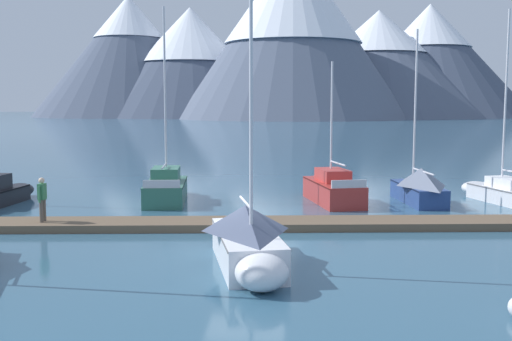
{
  "coord_description": "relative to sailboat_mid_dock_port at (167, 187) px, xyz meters",
  "views": [
    {
      "loc": [
        1.38,
        -18.74,
        4.73
      ],
      "look_at": [
        0.0,
        6.0,
        2.0
      ],
      "focal_mm": 42.23,
      "sensor_mm": 36.0,
      "label": 1
    }
  ],
  "objects": [
    {
      "name": "mountain_rear_spur",
      "position": [
        59.12,
        207.74,
        21.44
      ],
      "size": [
        76.79,
        76.79,
        42.67
      ],
      "color": "#424C60",
      "rests_on": "ground"
    },
    {
      "name": "dock",
      "position": [
        4.65,
        -6.27,
        -0.53
      ],
      "size": [
        28.43,
        4.21,
        0.3
      ],
      "color": "brown",
      "rests_on": "ground"
    },
    {
      "name": "sailboat_outer_slip",
      "position": [
        12.23,
        0.24,
        0.15
      ],
      "size": [
        2.1,
        5.6,
        8.34
      ],
      "color": "navy",
      "rests_on": "ground"
    },
    {
      "name": "sailboat_end_of_dock",
      "position": [
        16.41,
        0.69,
        -0.16
      ],
      "size": [
        3.18,
        5.88,
        9.23
      ],
      "color": "silver",
      "rests_on": "ground"
    },
    {
      "name": "mountain_east_summit",
      "position": [
        38.7,
        199.29,
        19.72
      ],
      "size": [
        84.83,
        84.83,
        39.2
      ],
      "color": "#4C566B",
      "rests_on": "ground"
    },
    {
      "name": "mountain_central_massif",
      "position": [
        -30.98,
        195.67,
        20.68
      ],
      "size": [
        72.91,
        72.91,
        40.28
      ],
      "color": "#424C60",
      "rests_on": "ground"
    },
    {
      "name": "sailboat_mid_dock_starboard",
      "position": [
        4.84,
        -11.89,
        0.16
      ],
      "size": [
        2.76,
        5.75,
        8.21
      ],
      "color": "white",
      "rests_on": "ground"
    },
    {
      "name": "person_on_dock",
      "position": [
        -3.29,
        -7.05,
        0.59
      ],
      "size": [
        0.22,
        0.59,
        1.69
      ],
      "color": "brown",
      "rests_on": "dock"
    },
    {
      "name": "sailboat_mid_dock_port",
      "position": [
        0.0,
        0.0,
        0.0
      ],
      "size": [
        2.42,
        5.83,
        9.36
      ],
      "color": "#336B56",
      "rests_on": "ground"
    },
    {
      "name": "mountain_shoulder_ridge",
      "position": [
        6.86,
        172.9,
        29.59
      ],
      "size": [
        76.37,
        76.37,
        56.46
      ],
      "color": "slate",
      "rests_on": "ground"
    },
    {
      "name": "mountain_west_summit",
      "position": [
        -55.17,
        200.62,
        22.82
      ],
      "size": [
        72.54,
        72.54,
        45.65
      ],
      "color": "#4C566B",
      "rests_on": "ground"
    },
    {
      "name": "sailboat_far_berth",
      "position": [
        8.02,
        0.38,
        -0.03
      ],
      "size": [
        2.99,
        6.3,
        6.77
      ],
      "color": "#B2332D",
      "rests_on": "ground"
    },
    {
      "name": "ground_plane",
      "position": [
        4.65,
        -10.27,
        -0.67
      ],
      "size": [
        700.0,
        700.0,
        0.0
      ],
      "primitive_type": "plane",
      "color": "#335B75"
    }
  ]
}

